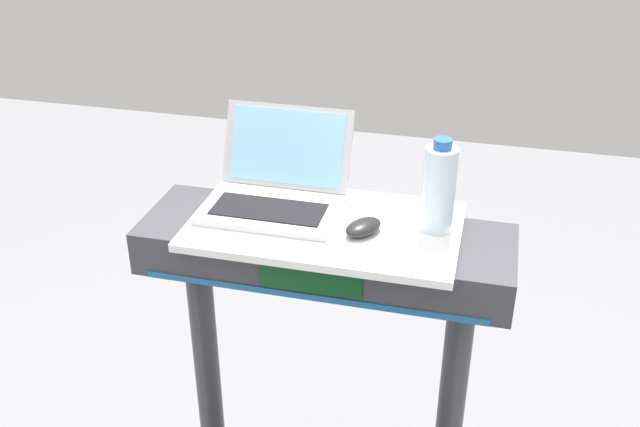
{
  "coord_description": "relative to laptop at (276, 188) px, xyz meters",
  "views": [
    {
      "loc": [
        0.36,
        -0.79,
        1.98
      ],
      "look_at": [
        0.0,
        0.65,
        1.18
      ],
      "focal_mm": 41.44,
      "sensor_mm": 36.0,
      "label": 1
    }
  ],
  "objects": [
    {
      "name": "computer_mouse",
      "position": [
        0.24,
        -0.09,
        -0.03
      ],
      "size": [
        0.1,
        0.12,
        0.03
      ],
      "primitive_type": "ellipsoid",
      "rotation": [
        0.0,
        0.0,
        -0.57
      ],
      "color": "black",
      "rests_on": "desk_board"
    },
    {
      "name": "desk_board",
      "position": [
        0.14,
        -0.06,
        -0.05
      ],
      "size": [
        0.64,
        0.37,
        0.02
      ],
      "primitive_type": "cube",
      "color": "white",
      "rests_on": "treadmill_base"
    },
    {
      "name": "laptop",
      "position": [
        0.0,
        0.0,
        0.0
      ],
      "size": [
        0.33,
        0.3,
        0.21
      ],
      "rotation": [
        0.0,
        0.0,
        -0.04
      ],
      "color": "#B7B7BC",
      "rests_on": "desk_board"
    },
    {
      "name": "water_bottle",
      "position": [
        0.4,
        -0.03,
        0.06
      ],
      "size": [
        0.08,
        0.08,
        0.23
      ],
      "color": "silver",
      "rests_on": "desk_board"
    }
  ]
}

